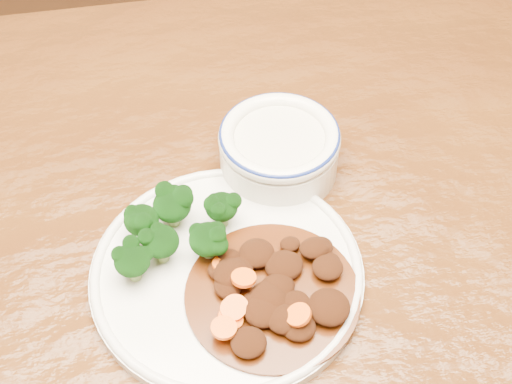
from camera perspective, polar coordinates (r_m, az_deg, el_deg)
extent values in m
cube|color=#4D290D|center=(0.78, -1.58, -4.44)|extent=(1.57, 1.02, 0.04)
cylinder|color=silver|center=(0.73, -2.33, -6.56)|extent=(0.28, 0.28, 0.01)
torus|color=silver|center=(0.72, -2.35, -6.28)|extent=(0.27, 0.27, 0.01)
cylinder|color=#76944C|center=(0.76, -6.59, -2.08)|extent=(0.01, 0.01, 0.02)
ellipsoid|color=black|center=(0.74, -6.74, -1.06)|extent=(0.04, 0.04, 0.03)
cylinder|color=#76944C|center=(0.75, -2.72, -2.13)|extent=(0.01, 0.01, 0.02)
ellipsoid|color=black|center=(0.74, -2.78, -1.19)|extent=(0.03, 0.03, 0.03)
cylinder|color=#76944C|center=(0.73, -3.80, -4.78)|extent=(0.01, 0.01, 0.02)
ellipsoid|color=black|center=(0.71, -3.88, -3.81)|extent=(0.04, 0.04, 0.03)
cylinder|color=#76944C|center=(0.73, -7.45, -4.90)|extent=(0.01, 0.01, 0.02)
ellipsoid|color=black|center=(0.71, -7.61, -3.95)|extent=(0.04, 0.04, 0.03)
cylinder|color=#76944C|center=(0.72, -9.69, -6.35)|extent=(0.01, 0.01, 0.02)
ellipsoid|color=black|center=(0.70, -9.89, -5.44)|extent=(0.04, 0.04, 0.03)
cylinder|color=#76944C|center=(0.75, -8.97, -3.17)|extent=(0.01, 0.01, 0.02)
ellipsoid|color=black|center=(0.73, -9.16, -2.23)|extent=(0.04, 0.04, 0.03)
cylinder|color=#491D07|center=(0.70, 1.31, -8.19)|extent=(0.17, 0.17, 0.00)
ellipsoid|color=black|center=(0.72, -2.28, -5.25)|extent=(0.02, 0.02, 0.01)
ellipsoid|color=black|center=(0.71, -2.77, -6.22)|extent=(0.03, 0.03, 0.01)
ellipsoid|color=black|center=(0.69, 0.98, -8.51)|extent=(0.04, 0.04, 0.02)
ellipsoid|color=black|center=(0.72, 0.05, -4.92)|extent=(0.04, 0.04, 0.02)
ellipsoid|color=black|center=(0.72, 5.96, -5.53)|extent=(0.02, 0.02, 0.01)
ellipsoid|color=black|center=(0.68, 0.50, -9.55)|extent=(0.03, 0.04, 0.02)
ellipsoid|color=black|center=(0.68, 2.35, -10.15)|extent=(0.04, 0.03, 0.02)
ellipsoid|color=black|center=(0.70, -2.27, -7.53)|extent=(0.03, 0.03, 0.01)
ellipsoid|color=black|center=(0.73, 5.24, -4.37)|extent=(0.02, 0.02, 0.01)
ellipsoid|color=black|center=(0.71, -2.06, -5.59)|extent=(0.02, 0.02, 0.01)
ellipsoid|color=black|center=(0.68, 3.45, -10.73)|extent=(0.03, 0.03, 0.02)
ellipsoid|color=black|center=(0.70, 2.29, -7.51)|extent=(0.02, 0.02, 0.01)
ellipsoid|color=black|center=(0.67, -0.59, -11.95)|extent=(0.03, 0.03, 0.02)
ellipsoid|color=black|center=(0.70, -1.97, -6.55)|extent=(0.04, 0.04, 0.02)
ellipsoid|color=black|center=(0.71, 2.25, -5.91)|extent=(0.04, 0.04, 0.02)
ellipsoid|color=black|center=(0.69, 3.29, -8.93)|extent=(0.03, 0.03, 0.01)
ellipsoid|color=black|center=(0.73, 2.74, -4.17)|extent=(0.02, 0.02, 0.01)
ellipsoid|color=black|center=(0.72, 4.69, -4.50)|extent=(0.03, 0.03, 0.02)
ellipsoid|color=black|center=(0.71, 5.75, -6.03)|extent=(0.03, 0.03, 0.02)
ellipsoid|color=black|center=(0.71, -1.28, -6.18)|extent=(0.03, 0.03, 0.01)
ellipsoid|color=black|center=(0.69, 5.85, -9.14)|extent=(0.04, 0.04, 0.02)
ellipsoid|color=black|center=(0.70, 1.70, -7.60)|extent=(0.03, 0.03, 0.02)
ellipsoid|color=black|center=(0.69, -0.18, -8.77)|extent=(0.02, 0.02, 0.01)
cylinder|color=#E4500C|center=(0.68, -2.07, -10.10)|extent=(0.03, 0.03, 0.01)
cylinder|color=#E4500C|center=(0.68, -1.65, -9.14)|extent=(0.04, 0.04, 0.01)
cylinder|color=#E4500C|center=(0.66, -2.59, -10.80)|extent=(0.03, 0.03, 0.01)
cylinder|color=#E4500C|center=(0.69, -0.99, -6.88)|extent=(0.03, 0.03, 0.01)
cylinder|color=#E4500C|center=(0.68, -1.87, -9.37)|extent=(0.03, 0.03, 0.01)
cylinder|color=#E4500C|center=(0.71, -2.55, -5.82)|extent=(0.03, 0.03, 0.01)
cylinder|color=#E4500C|center=(0.67, 3.42, -9.78)|extent=(0.03, 0.03, 0.02)
cylinder|color=silver|center=(0.81, 1.84, 2.90)|extent=(0.13, 0.13, 0.04)
cylinder|color=beige|center=(0.79, 1.88, 4.21)|extent=(0.10, 0.10, 0.01)
torus|color=silver|center=(0.79, 1.89, 4.44)|extent=(0.14, 0.14, 0.02)
torus|color=navy|center=(0.78, 1.90, 4.67)|extent=(0.13, 0.13, 0.01)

